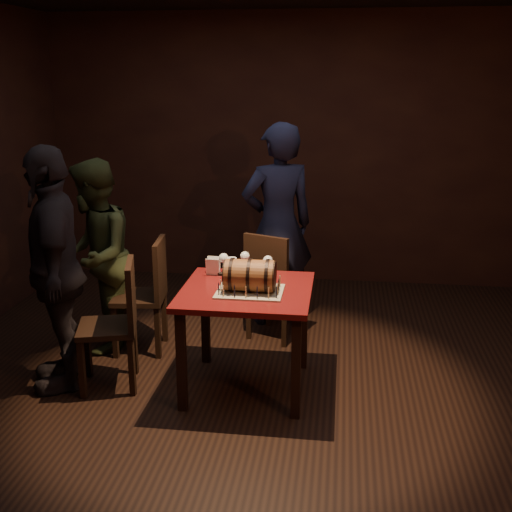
{
  "coord_description": "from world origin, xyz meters",
  "views": [
    {
      "loc": [
        0.63,
        -4.25,
        2.2
      ],
      "look_at": [
        0.05,
        0.05,
        0.95
      ],
      "focal_mm": 45.0,
      "sensor_mm": 36.0,
      "label": 1
    }
  ],
  "objects_px": {
    "pint_of_ale": "(232,268)",
    "wine_glass_left": "(224,259)",
    "person_back": "(278,225)",
    "person_left_rear": "(95,257)",
    "chair_left_front": "(118,318)",
    "wine_glass_right": "(268,261)",
    "barrel_cake": "(250,275)",
    "person_left_front": "(55,269)",
    "pub_table": "(246,304)",
    "chair_left_rear": "(149,289)",
    "chair_back": "(272,281)",
    "wine_glass_mid": "(245,257)"
  },
  "relations": [
    {
      "from": "person_left_rear",
      "to": "chair_left_front",
      "type": "bearing_deg",
      "value": 18.37
    },
    {
      "from": "pint_of_ale",
      "to": "person_back",
      "type": "relative_size",
      "value": 0.08
    },
    {
      "from": "wine_glass_left",
      "to": "chair_left_front",
      "type": "height_order",
      "value": "chair_left_front"
    },
    {
      "from": "barrel_cake",
      "to": "person_left_front",
      "type": "distance_m",
      "value": 1.37
    },
    {
      "from": "wine_glass_left",
      "to": "pint_of_ale",
      "type": "relative_size",
      "value": 1.07
    },
    {
      "from": "pub_table",
      "to": "pint_of_ale",
      "type": "distance_m",
      "value": 0.33
    },
    {
      "from": "chair_left_rear",
      "to": "chair_left_front",
      "type": "distance_m",
      "value": 0.63
    },
    {
      "from": "chair_left_front",
      "to": "person_back",
      "type": "distance_m",
      "value": 1.76
    },
    {
      "from": "wine_glass_left",
      "to": "person_left_front",
      "type": "bearing_deg",
      "value": -159.37
    },
    {
      "from": "pint_of_ale",
      "to": "chair_left_rear",
      "type": "xyz_separation_m",
      "value": [
        -0.73,
        0.3,
        -0.3
      ]
    },
    {
      "from": "chair_left_rear",
      "to": "person_back",
      "type": "distance_m",
      "value": 1.29
    },
    {
      "from": "wine_glass_mid",
      "to": "chair_left_rear",
      "type": "relative_size",
      "value": 0.17
    },
    {
      "from": "person_left_front",
      "to": "wine_glass_right",
      "type": "bearing_deg",
      "value": 82.88
    },
    {
      "from": "pub_table",
      "to": "chair_left_rear",
      "type": "height_order",
      "value": "chair_left_rear"
    },
    {
      "from": "chair_back",
      "to": "person_left_front",
      "type": "height_order",
      "value": "person_left_front"
    },
    {
      "from": "barrel_cake",
      "to": "pint_of_ale",
      "type": "distance_m",
      "value": 0.36
    },
    {
      "from": "person_back",
      "to": "person_left_rear",
      "type": "relative_size",
      "value": 1.16
    },
    {
      "from": "person_left_front",
      "to": "person_back",
      "type": "bearing_deg",
      "value": 112.46
    },
    {
      "from": "chair_left_front",
      "to": "person_left_front",
      "type": "distance_m",
      "value": 0.55
    },
    {
      "from": "pub_table",
      "to": "wine_glass_left",
      "type": "relative_size",
      "value": 5.59
    },
    {
      "from": "wine_glass_mid",
      "to": "chair_left_rear",
      "type": "bearing_deg",
      "value": 168.58
    },
    {
      "from": "chair_back",
      "to": "chair_left_rear",
      "type": "height_order",
      "value": "same"
    },
    {
      "from": "person_left_rear",
      "to": "person_left_front",
      "type": "relative_size",
      "value": 0.89
    },
    {
      "from": "barrel_cake",
      "to": "wine_glass_mid",
      "type": "distance_m",
      "value": 0.46
    },
    {
      "from": "chair_back",
      "to": "person_left_front",
      "type": "relative_size",
      "value": 0.53
    },
    {
      "from": "chair_left_rear",
      "to": "pint_of_ale",
      "type": "bearing_deg",
      "value": -22.5
    },
    {
      "from": "person_back",
      "to": "person_left_front",
      "type": "height_order",
      "value": "person_back"
    },
    {
      "from": "wine_glass_left",
      "to": "wine_glass_right",
      "type": "xyz_separation_m",
      "value": [
        0.33,
        -0.02,
        0.0
      ]
    },
    {
      "from": "chair_back",
      "to": "chair_left_front",
      "type": "height_order",
      "value": "same"
    },
    {
      "from": "wine_glass_left",
      "to": "chair_back",
      "type": "height_order",
      "value": "chair_back"
    },
    {
      "from": "pint_of_ale",
      "to": "chair_back",
      "type": "distance_m",
      "value": 0.75
    },
    {
      "from": "person_left_front",
      "to": "person_left_rear",
      "type": "bearing_deg",
      "value": 154.84
    },
    {
      "from": "wine_glass_right",
      "to": "chair_left_front",
      "type": "relative_size",
      "value": 0.17
    },
    {
      "from": "chair_left_rear",
      "to": "chair_left_front",
      "type": "xyz_separation_m",
      "value": [
        -0.03,
        -0.63,
        0.0
      ]
    },
    {
      "from": "wine_glass_right",
      "to": "person_left_rear",
      "type": "height_order",
      "value": "person_left_rear"
    },
    {
      "from": "pint_of_ale",
      "to": "chair_left_front",
      "type": "height_order",
      "value": "chair_left_front"
    },
    {
      "from": "wine_glass_left",
      "to": "pint_of_ale",
      "type": "height_order",
      "value": "wine_glass_left"
    },
    {
      "from": "wine_glass_right",
      "to": "pint_of_ale",
      "type": "bearing_deg",
      "value": -168.38
    },
    {
      "from": "person_left_front",
      "to": "chair_back",
      "type": "bearing_deg",
      "value": 102.63
    },
    {
      "from": "chair_back",
      "to": "chair_left_front",
      "type": "relative_size",
      "value": 1.0
    },
    {
      "from": "barrel_cake",
      "to": "person_back",
      "type": "xyz_separation_m",
      "value": [
        0.05,
        1.38,
        0.03
      ]
    },
    {
      "from": "chair_left_rear",
      "to": "person_left_front",
      "type": "relative_size",
      "value": 0.53
    },
    {
      "from": "barrel_cake",
      "to": "chair_left_rear",
      "type": "distance_m",
      "value": 1.15
    },
    {
      "from": "wine_glass_right",
      "to": "person_left_rear",
      "type": "relative_size",
      "value": 0.1
    },
    {
      "from": "wine_glass_left",
      "to": "wine_glass_right",
      "type": "height_order",
      "value": "same"
    },
    {
      "from": "pub_table",
      "to": "person_left_front",
      "type": "bearing_deg",
      "value": -175.19
    },
    {
      "from": "chair_back",
      "to": "person_left_rear",
      "type": "distance_m",
      "value": 1.45
    },
    {
      "from": "person_back",
      "to": "person_left_front",
      "type": "relative_size",
      "value": 1.03
    },
    {
      "from": "pint_of_ale",
      "to": "wine_glass_left",
      "type": "bearing_deg",
      "value": 135.72
    },
    {
      "from": "wine_glass_right",
      "to": "chair_left_front",
      "type": "xyz_separation_m",
      "value": [
        -1.02,
        -0.38,
        -0.35
      ]
    }
  ]
}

